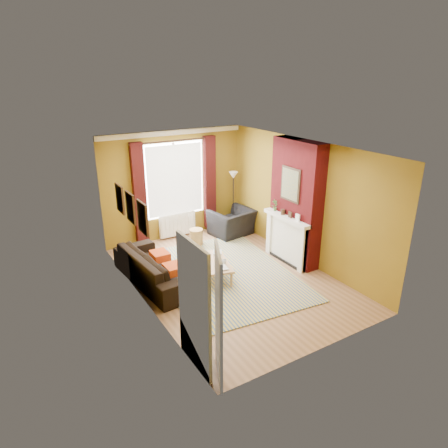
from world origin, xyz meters
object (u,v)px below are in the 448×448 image
Objects in this scene: armchair at (232,222)px; floor_lamp at (233,184)px; sofa at (156,267)px; wicker_stool at (196,237)px; coffee_table at (214,263)px.

floor_lamp is at bearing -134.98° from armchair.
sofa is 2.18× the size of armchair.
wicker_stool is (-1.14, -0.11, -0.14)m from armchair.
sofa is at bearing 173.29° from coffee_table.
floor_lamp is (2.97, 1.69, 0.95)m from sofa.
floor_lamp is at bearing -65.60° from sofa.
floor_lamp reaches higher than wicker_stool.
floor_lamp is (1.83, 2.16, 0.95)m from coffee_table.
coffee_table is (1.14, -0.47, -0.00)m from sofa.
floor_lamp reaches higher than sofa.
armchair is 2.55× the size of wicker_stool.
wicker_stool is at bearing -56.88° from sofa.
sofa is 5.57× the size of wicker_stool.
coffee_table is (-1.60, -1.85, -0.01)m from armchair.
sofa is 1.86× the size of coffee_table.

